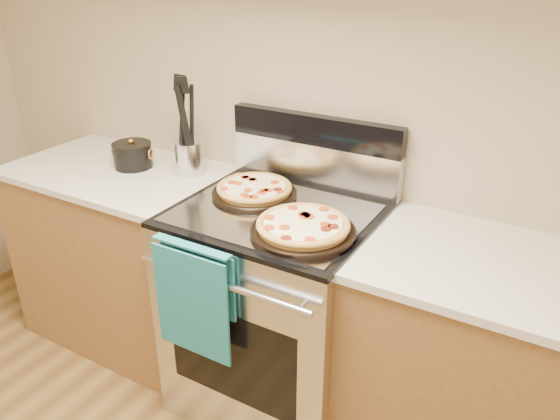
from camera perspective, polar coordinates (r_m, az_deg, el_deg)
The scene contains 17 objects.
wall_back at distance 2.25m, azimuth 4.30°, elevation 13.26°, with size 4.00×4.00×0.00m, color tan.
range_body at distance 2.34m, azimuth -0.30°, elevation -10.53°, with size 0.76×0.68×0.90m, color #B7B7BC.
oven_window at distance 2.12m, azimuth -5.08°, elevation -15.10°, with size 0.56×0.01×0.40m, color black.
cooktop at distance 2.10m, azimuth -0.33°, elevation -0.31°, with size 0.76×0.68×0.02m, color black.
backsplash_lower at distance 2.31m, azimuth 3.59°, elevation 4.82°, with size 0.76×0.06×0.18m, color silver.
backsplash_upper at distance 2.26m, azimuth 3.69°, elevation 8.37°, with size 0.76×0.06×0.12m, color black.
oven_handle at distance 1.88m, azimuth -6.19°, elevation -7.64°, with size 0.03×0.03×0.70m, color silver.
dish_towel at distance 2.00m, azimuth -8.87°, elevation -9.05°, with size 0.32×0.05×0.42m, color #1C588F, non-canonical shape.
foil_sheet at distance 2.07m, azimuth -0.75°, elevation -0.30°, with size 0.70×0.55×0.01m, color gray.
cabinet_left at distance 2.84m, azimuth -15.53°, elevation -4.73°, with size 1.00×0.62×0.88m, color brown.
countertop_left at distance 2.65m, azimuth -16.67°, elevation 3.83°, with size 1.02×0.64×0.03m, color beige.
cabinet_right at distance 2.16m, azimuth 21.64°, elevation -16.56°, with size 1.00×0.62×0.88m, color brown.
countertop_right at distance 1.90m, azimuth 23.83°, elevation -6.18°, with size 1.02×0.64×0.03m, color beige.
pepperoni_pizza_back at distance 2.21m, azimuth -2.69°, elevation 2.11°, with size 0.34×0.34×0.05m, color #AC7634, non-canonical shape.
pepperoni_pizza_front at distance 1.90m, azimuth 2.42°, elevation -1.81°, with size 0.37×0.37×0.05m, color #AC7634, non-canonical shape.
utensil_crock at distance 2.48m, azimuth -9.47°, elevation 5.37°, with size 0.12×0.12×0.15m, color silver.
saucepan at distance 2.63m, azimuth -15.14°, elevation 5.46°, with size 0.17×0.17×0.11m, color black.
Camera 1 is at (0.96, 0.02, 1.82)m, focal length 35.00 mm.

